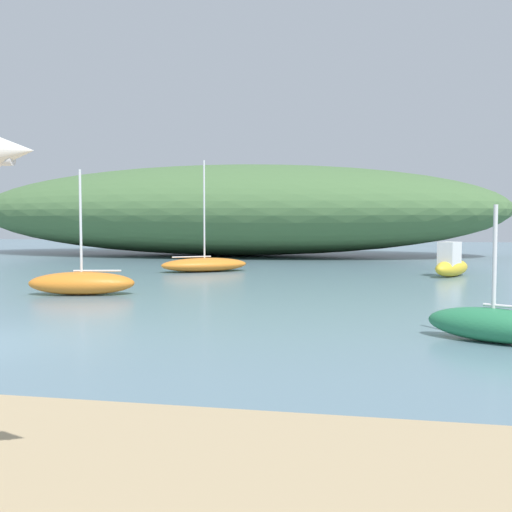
% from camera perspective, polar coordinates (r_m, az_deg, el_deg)
% --- Properties ---
extents(distant_hill, '(37.05, 13.86, 6.15)m').
position_cam_1_polar(distant_hill, '(41.03, -2.65, 4.41)').
color(distant_hill, '#476B3D').
rests_on(distant_hill, ground).
extents(sailboat_inner_mooring, '(3.49, 1.85, 3.93)m').
position_cam_1_polar(sailboat_inner_mooring, '(19.45, -16.42, -2.49)').
color(sailboat_inner_mooring, orange).
rests_on(sailboat_inner_mooring, ground).
extents(sailboat_near_shore, '(2.64, 1.90, 2.63)m').
position_cam_1_polar(sailboat_near_shore, '(12.25, 21.86, -6.13)').
color(sailboat_near_shore, '#287A4C').
rests_on(sailboat_near_shore, ground).
extents(sailboat_east_reach, '(4.20, 3.40, 5.09)m').
position_cam_1_polar(sailboat_east_reach, '(27.33, -4.98, -0.80)').
color(sailboat_east_reach, orange).
rests_on(sailboat_east_reach, ground).
extents(motorboat_west_reach, '(2.06, 2.66, 1.46)m').
position_cam_1_polar(motorboat_west_reach, '(26.07, 18.26, -0.74)').
color(motorboat_west_reach, gold).
rests_on(motorboat_west_reach, ground).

